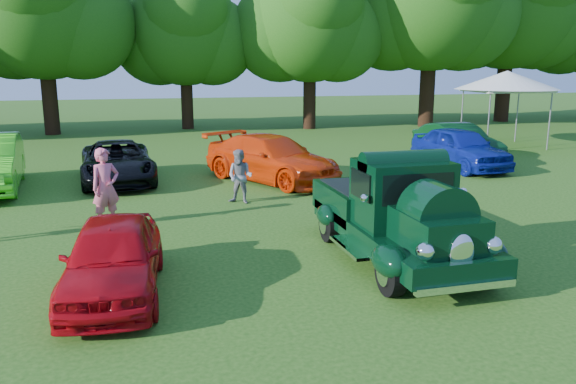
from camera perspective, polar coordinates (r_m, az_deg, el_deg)
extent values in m
plane|color=#1D4A11|center=(10.82, 2.15, -7.55)|extent=(120.00, 120.00, 0.00)
cylinder|color=black|center=(9.53, 10.39, -8.04)|extent=(0.24, 0.80, 0.80)
cylinder|color=black|center=(10.40, 19.38, -6.80)|extent=(0.24, 0.80, 0.80)
cylinder|color=black|center=(12.22, 4.24, -3.22)|extent=(0.24, 0.80, 0.80)
cylinder|color=black|center=(12.91, 11.74, -2.60)|extent=(0.24, 0.80, 0.80)
cube|color=black|center=(11.23, 11.03, -4.01)|extent=(1.85, 4.84, 0.37)
cube|color=black|center=(9.88, 14.82, -3.90)|extent=(1.18, 1.56, 0.67)
cube|color=black|center=(10.91, 11.52, -0.20)|extent=(1.68, 1.24, 1.29)
cube|color=black|center=(10.35, 13.03, 0.32)|extent=(1.40, 0.06, 0.56)
cube|color=black|center=(12.44, 8.12, -0.83)|extent=(1.85, 2.21, 0.62)
cube|color=black|center=(12.38, 8.16, 0.53)|extent=(1.59, 1.94, 0.05)
ellipsoid|color=black|center=(9.45, 10.27, -6.91)|extent=(0.53, 0.92, 0.53)
ellipsoid|color=black|center=(10.35, 19.62, -5.71)|extent=(0.53, 0.92, 0.53)
ellipsoid|color=black|center=(12.15, 3.96, -2.37)|extent=(0.41, 0.77, 0.45)
ellipsoid|color=black|center=(12.89, 12.04, -1.74)|extent=(0.41, 0.77, 0.45)
ellipsoid|color=white|center=(9.27, 17.25, -5.99)|extent=(0.43, 0.13, 0.64)
sphere|color=white|center=(9.01, 13.76, -5.88)|extent=(0.30, 0.30, 0.30)
sphere|color=white|center=(9.63, 20.08, -5.09)|extent=(0.30, 0.30, 0.30)
cube|color=white|center=(9.31, 17.59, -9.18)|extent=(1.74, 0.12, 0.12)
cube|color=white|center=(13.54, 6.23, -1.55)|extent=(1.74, 0.12, 0.12)
imported|color=#A3070E|center=(9.80, -17.32, -6.33)|extent=(1.80, 3.87, 1.28)
imported|color=black|center=(19.23, -16.96, 2.93)|extent=(2.54, 4.98, 1.35)
imported|color=red|center=(18.58, -1.67, 3.42)|extent=(4.47, 5.57, 1.51)
imported|color=navy|center=(21.92, 17.06, 4.30)|extent=(2.15, 4.61, 1.53)
imported|color=black|center=(23.62, 16.77, 4.84)|extent=(1.73, 4.57, 1.49)
imported|color=#DA5978|center=(13.93, -18.04, 0.45)|extent=(0.81, 0.71, 1.88)
imported|color=gray|center=(15.58, -4.88, 1.57)|extent=(0.93, 0.88, 1.51)
cube|color=silver|center=(28.68, 21.26, 9.59)|extent=(3.67, 3.67, 0.13)
cone|color=silver|center=(28.66, 21.34, 10.55)|extent=(5.38, 5.38, 0.86)
cylinder|color=slate|center=(26.82, 19.70, 6.68)|extent=(0.06, 0.06, 2.58)
cylinder|color=slate|center=(29.44, 17.23, 7.32)|extent=(0.06, 0.06, 2.58)
cylinder|color=slate|center=(28.21, 25.03, 6.49)|extent=(0.06, 0.06, 2.58)
cylinder|color=slate|center=(30.71, 22.23, 7.14)|extent=(0.06, 0.06, 2.58)
cylinder|color=black|center=(34.19, -23.05, 8.85)|extent=(0.83, 0.83, 4.13)
sphere|color=#174D10|center=(34.28, -23.75, 16.70)|extent=(7.55, 7.55, 7.55)
cylinder|color=black|center=(35.06, -10.23, 9.25)|extent=(0.71, 0.71, 3.57)
sphere|color=#174D10|center=(35.07, -10.49, 15.90)|extent=(6.52, 6.52, 6.52)
cylinder|color=black|center=(34.59, 2.20, 9.61)|extent=(0.76, 0.76, 3.82)
sphere|color=#174D10|center=(34.64, 2.26, 16.83)|extent=(6.99, 6.99, 6.99)
cylinder|color=black|center=(36.95, 13.95, 10.15)|extent=(0.94, 0.94, 4.72)
cylinder|color=black|center=(41.94, 21.04, 10.03)|extent=(0.97, 0.97, 4.85)
sphere|color=#174D10|center=(42.14, 21.66, 17.54)|extent=(8.87, 8.87, 8.87)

